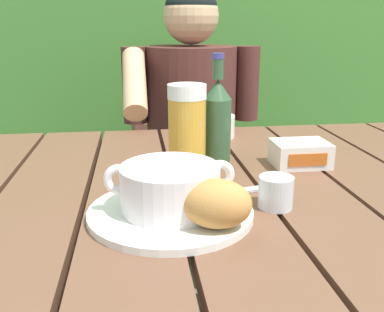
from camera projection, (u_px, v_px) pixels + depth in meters
name	position (u px, v px, depth m)	size (l,w,h in m)	color
dining_table	(212.00, 220.00, 0.90)	(1.46, 0.90, 0.76)	brown
chair_near_diner	(186.00, 171.00, 1.81)	(0.44, 0.47, 0.94)	brown
person_eating	(192.00, 127.00, 1.55)	(0.48, 0.47, 1.19)	#522924
serving_plate	(171.00, 212.00, 0.71)	(0.27, 0.27, 0.01)	white
soup_bowl	(170.00, 187.00, 0.70)	(0.21, 0.16, 0.08)	white
bread_roll	(217.00, 204.00, 0.64)	(0.12, 0.10, 0.07)	#C68B44
beer_glass	(187.00, 128.00, 0.91)	(0.08, 0.08, 0.18)	gold
beer_bottle	(217.00, 120.00, 0.96)	(0.06, 0.06, 0.24)	#325534
water_glass_small	(276.00, 192.00, 0.74)	(0.06, 0.06, 0.06)	silver
butter_tub	(300.00, 154.00, 0.96)	(0.12, 0.09, 0.05)	white
table_knife	(237.00, 191.00, 0.81)	(0.15, 0.05, 0.01)	silver
diner_bowl	(209.00, 126.00, 1.20)	(0.14, 0.14, 0.06)	white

